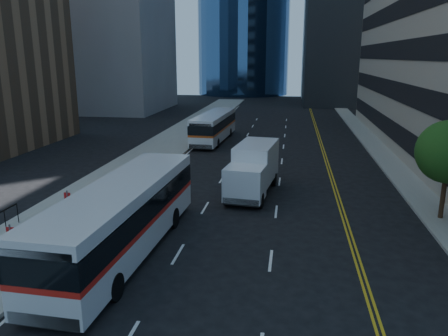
% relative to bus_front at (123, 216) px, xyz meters
% --- Properties ---
extents(ground, '(160.00, 160.00, 0.00)m').
position_rel_bus_front_xyz_m(ground, '(5.79, -1.76, -1.70)').
color(ground, black).
rests_on(ground, ground).
extents(sidewalk_west, '(5.00, 90.00, 0.15)m').
position_rel_bus_front_xyz_m(sidewalk_west, '(-4.71, 23.24, -1.63)').
color(sidewalk_west, gray).
rests_on(sidewalk_west, ground).
extents(sidewalk_east, '(2.00, 90.00, 0.15)m').
position_rel_bus_front_xyz_m(sidewalk_east, '(14.79, 23.24, -1.63)').
color(sidewalk_east, gray).
rests_on(sidewalk_east, ground).
extents(bus_front, '(3.10, 12.17, 3.11)m').
position_rel_bus_front_xyz_m(bus_front, '(0.00, 0.00, 0.00)').
color(bus_front, silver).
rests_on(bus_front, ground).
extents(bus_rear, '(2.90, 10.86, 2.77)m').
position_rel_bus_front_xyz_m(bus_rear, '(-0.70, 26.02, -0.19)').
color(bus_rear, silver).
rests_on(bus_rear, ground).
extents(box_truck, '(2.92, 6.54, 3.03)m').
position_rel_bus_front_xyz_m(box_truck, '(4.73, 9.30, -0.10)').
color(box_truck, silver).
rests_on(box_truck, ground).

